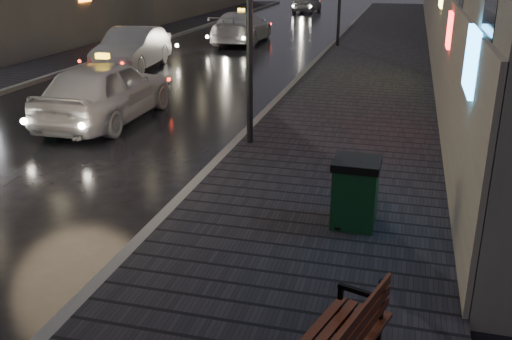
{
  "coord_description": "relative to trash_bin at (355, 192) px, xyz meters",
  "views": [
    {
      "loc": [
        5.22,
        -6.16,
        4.18
      ],
      "look_at": [
        2.94,
        2.44,
        0.85
      ],
      "focal_mm": 40.0,
      "sensor_mm": 36.0,
      "label": 1
    }
  ],
  "objects": [
    {
      "name": "curb_far",
      "position": [
        -12.01,
        18.76,
        -0.64
      ],
      "size": [
        0.2,
        58.0,
        0.15
      ],
      "primitive_type": "cube",
      "color": "slate",
      "rests_on": "ground"
    },
    {
      "name": "curb",
      "position": [
        -3.11,
        18.76,
        -0.64
      ],
      "size": [
        0.2,
        58.0,
        0.15
      ],
      "primitive_type": "cube",
      "color": "slate",
      "rests_on": "ground"
    },
    {
      "name": "ground",
      "position": [
        -4.61,
        -2.24,
        -0.71
      ],
      "size": [
        120.0,
        120.0,
        0.0
      ],
      "primitive_type": "plane",
      "color": "black",
      "rests_on": "ground"
    },
    {
      "name": "car_left_mid",
      "position": [
        -9.86,
        12.17,
        0.09
      ],
      "size": [
        2.21,
        5.02,
        1.6
      ],
      "primitive_type": "imported",
      "rotation": [
        0.0,
        0.0,
        0.11
      ],
      "color": "gray",
      "rests_on": "ground"
    },
    {
      "name": "taxi_mid",
      "position": [
        -7.81,
        20.42,
        0.08
      ],
      "size": [
        2.39,
        5.54,
        1.59
      ],
      "primitive_type": "imported",
      "rotation": [
        0.0,
        0.0,
        3.17
      ],
      "color": "silver",
      "rests_on": "ground"
    },
    {
      "name": "sidewalk_far",
      "position": [
        -13.31,
        18.76,
        -0.64
      ],
      "size": [
        2.4,
        58.0,
        0.15
      ],
      "primitive_type": "cube",
      "color": "black",
      "rests_on": "ground"
    },
    {
      "name": "taxi_near",
      "position": [
        -7.09,
        5.01,
        0.14
      ],
      "size": [
        2.05,
        4.99,
        1.69
      ],
      "primitive_type": "imported",
      "rotation": [
        0.0,
        0.0,
        3.15
      ],
      "color": "silver",
      "rests_on": "ground"
    },
    {
      "name": "car_far",
      "position": [
        -7.65,
        38.65,
        0.02
      ],
      "size": [
        2.0,
        4.38,
        1.46
      ],
      "primitive_type": "imported",
      "rotation": [
        0.0,
        0.0,
        3.07
      ],
      "color": "#96959D",
      "rests_on": "ground"
    },
    {
      "name": "trash_bin",
      "position": [
        0.0,
        0.0,
        0.0
      ],
      "size": [
        0.74,
        0.74,
        1.1
      ],
      "rotation": [
        0.0,
        0.0,
        -0.02
      ],
      "color": "black",
      "rests_on": "sidewalk"
    },
    {
      "name": "sidewalk",
      "position": [
        -0.71,
        18.76,
        -0.64
      ],
      "size": [
        4.6,
        58.0,
        0.15
      ],
      "primitive_type": "cube",
      "color": "black",
      "rests_on": "ground"
    }
  ]
}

